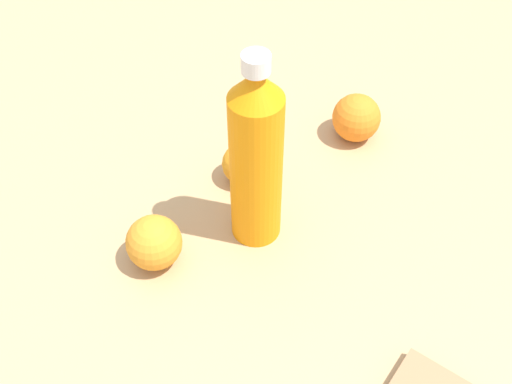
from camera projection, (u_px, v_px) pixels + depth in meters
name	position (u px, v px, depth m)	size (l,w,h in m)	color
ground_plane	(227.00, 246.00, 0.93)	(2.40, 2.40, 0.00)	tan
water_bottle	(256.00, 158.00, 0.84)	(0.07, 0.07, 0.31)	orange
orange_0	(154.00, 243.00, 0.88)	(0.08, 0.08, 0.08)	orange
orange_1	(243.00, 164.00, 1.00)	(0.07, 0.07, 0.07)	orange
orange_2	(356.00, 118.00, 1.06)	(0.08, 0.08, 0.08)	orange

